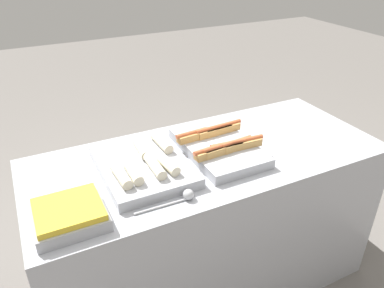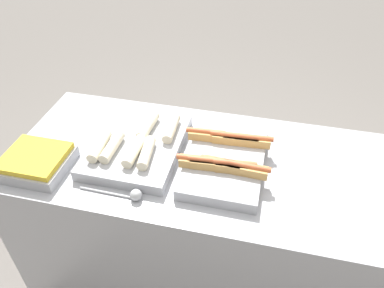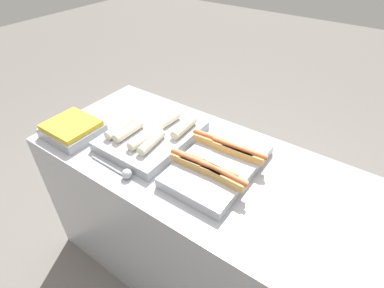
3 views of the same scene
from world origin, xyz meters
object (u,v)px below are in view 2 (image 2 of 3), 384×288
at_px(tray_hotdogs, 226,157).
at_px(serving_spoon_near, 130,195).
at_px(tray_side_front, 36,162).
at_px(tray_wraps, 137,145).

distance_m(tray_hotdogs, serving_spoon_near, 0.41).
bearing_deg(tray_side_front, serving_spoon_near, -8.98).
height_order(tray_side_front, serving_spoon_near, tray_side_front).
relative_size(tray_side_front, serving_spoon_near, 1.02).
height_order(tray_hotdogs, serving_spoon_near, tray_hotdogs).
distance_m(tray_side_front, serving_spoon_near, 0.43).
xyz_separation_m(tray_hotdogs, tray_wraps, (-0.38, -0.00, -0.00)).
xyz_separation_m(tray_side_front, serving_spoon_near, (0.43, -0.07, -0.02)).
bearing_deg(tray_wraps, tray_side_front, -151.20).
height_order(tray_wraps, tray_side_front, tray_wraps).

